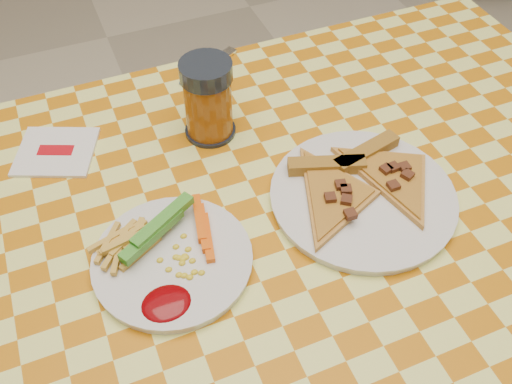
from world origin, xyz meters
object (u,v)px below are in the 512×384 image
plate_left (173,261)px  plate_right (362,198)px  drink_glass (208,100)px  table (274,261)px

plate_left → plate_right: (0.29, 0.00, 0.00)m
plate_right → drink_glass: bearing=124.8°
plate_left → drink_glass: drink_glass is taller
plate_right → drink_glass: (-0.16, 0.23, 0.06)m
table → plate_right: size_ratio=4.77×
table → drink_glass: (-0.02, 0.23, 0.14)m
drink_glass → table: bearing=-86.0°
plate_left → plate_right: same height
table → drink_glass: bearing=94.0°
table → drink_glass: size_ratio=9.45×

